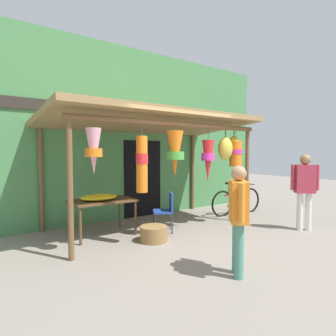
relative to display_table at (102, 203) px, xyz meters
name	(u,v)px	position (x,y,z in m)	size (l,w,h in m)	color
ground_plane	(187,240)	(1.20, -1.26, -0.66)	(30.00, 30.00, 0.00)	gray
shop_facade	(127,134)	(1.20, 1.19, 1.51)	(9.22, 0.29, 4.35)	#47844C
market_stall_canopy	(159,131)	(1.26, -0.22, 1.50)	(4.73, 2.50, 2.55)	brown
display_table	(102,203)	(0.00, 0.00, 0.00)	(1.24, 0.82, 0.73)	brown
flower_heap_on_table	(100,197)	(-0.05, -0.03, 0.14)	(0.74, 0.52, 0.12)	yellow
folding_chair	(166,208)	(1.21, -0.55, -0.16)	(0.55, 0.55, 0.84)	#2347A8
wicker_basket_by_table	(154,234)	(0.64, -0.94, -0.51)	(0.52, 0.52, 0.29)	olive
parked_bicycle	(236,201)	(3.79, -0.25, -0.31)	(1.75, 0.44, 0.92)	black
vendor_in_orange	(238,212)	(0.75, -2.90, 0.22)	(0.43, 0.47, 1.51)	#4C8E7A
customer_foreground	(305,186)	(3.73, -2.20, 0.32)	(0.47, 0.43, 1.65)	silver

